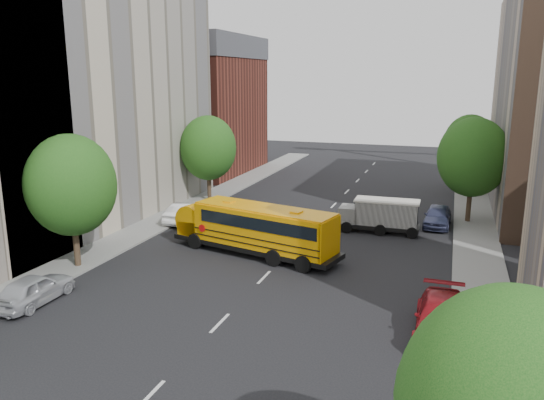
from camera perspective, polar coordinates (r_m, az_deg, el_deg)
The scene contains 16 objects.
ground at distance 31.86m, azimuth 0.37°, elevation -7.07°, with size 120.00×120.00×0.00m, color black.
sidewalk_left at distance 40.91m, azimuth -12.80°, elevation -2.72°, with size 3.00×80.00×0.12m, color slate.
sidewalk_right at distance 35.16m, azimuth 21.30°, elevation -5.94°, with size 3.00×80.00×0.12m, color slate.
lane_markings at distance 41.01m, azimuth 4.83°, elevation -2.47°, with size 0.15×64.00×0.01m, color silver.
building_left_cream at distance 44.01m, azimuth -20.14°, elevation 11.05°, with size 10.00×26.00×20.00m, color #BDB098.
building_left_redbrick at distance 62.86m, azimuth -7.16°, elevation 8.94°, with size 10.00×15.00×13.00m, color maroon.
street_tree_1 at distance 32.41m, azimuth -20.79°, elevation 1.50°, with size 5.12×5.12×7.90m.
street_tree_2 at distance 47.45m, azimuth -6.88°, elevation 5.57°, with size 4.99×4.99×7.71m.
street_tree_4 at distance 42.78m, azimuth 20.80°, elevation 4.32°, with size 5.25×5.25×8.10m.
street_tree_5 at distance 54.73m, azimuth 20.47°, elevation 5.71°, with size 4.86×4.86×7.51m.
school_bus at distance 33.46m, azimuth -2.00°, elevation -2.85°, with size 11.67×5.18×3.22m.
safari_truck at distance 39.01m, azimuth 11.57°, elevation -1.57°, with size 5.69×2.21×2.42m.
parked_car_0 at distance 29.09m, azimuth -24.21°, elevation -8.72°, with size 1.79×4.45×1.51m, color #B3B4BA.
parked_car_1 at distance 41.47m, azimuth -9.17°, elevation -1.31°, with size 1.64×4.71×1.55m, color white.
parked_car_3 at distance 24.58m, azimuth 17.78°, elevation -12.08°, with size 2.25×5.53×1.60m, color maroon.
parked_car_4 at distance 41.72m, azimuth 17.37°, elevation -1.64°, with size 1.87×4.64×1.58m, color #373D61.
Camera 1 is at (9.51, -28.34, 11.02)m, focal length 35.00 mm.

